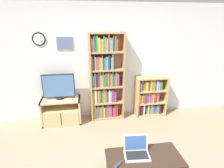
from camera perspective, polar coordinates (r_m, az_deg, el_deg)
name	(u,v)px	position (r m, az deg, el deg)	size (l,w,h in m)	color
wall_back	(109,63)	(4.05, -1.11, 6.84)	(6.74, 0.09, 2.60)	silver
tv_stand	(62,111)	(4.16, -16.11, -8.47)	(0.85, 0.42, 0.59)	tan
television	(59,87)	(3.97, -16.98, -0.82)	(0.68, 0.18, 0.57)	black
bookshelf_tall	(105,79)	(3.97, -2.21, 1.61)	(0.77, 0.28, 2.01)	tan
bookshelf_short	(149,96)	(4.38, 12.07, -4.00)	(0.75, 0.30, 0.98)	tan
coffee_table	(144,159)	(2.77, 10.38, -23.00)	(1.08, 0.51, 0.39)	#332319
laptop	(136,150)	(2.73, 7.97, -20.61)	(0.38, 0.31, 0.26)	silver
remote_near_laptop	(118,165)	(2.58, 1.95, -24.87)	(0.15, 0.14, 0.02)	#38383A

